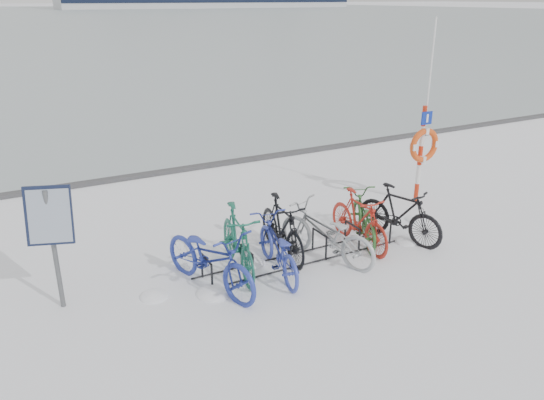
# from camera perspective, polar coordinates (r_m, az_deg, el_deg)

# --- Properties ---
(ground) EXTENTS (900.00, 900.00, 0.00)m
(ground) POSITION_cam_1_polar(r_m,az_deg,el_deg) (9.51, 3.24, -6.37)
(ground) COLOR white
(ground) RESTS_ON ground
(quay_edge) EXTENTS (400.00, 0.25, 0.10)m
(quay_edge) POSITION_cam_1_polar(r_m,az_deg,el_deg) (14.48, -8.88, 3.40)
(quay_edge) COLOR #3F3F42
(quay_edge) RESTS_ON ground
(bike_rack) EXTENTS (4.00, 0.48, 0.46)m
(bike_rack) POSITION_cam_1_polar(r_m,az_deg,el_deg) (9.43, 3.26, -5.39)
(bike_rack) COLOR black
(bike_rack) RESTS_ON ground
(info_board) EXTENTS (0.68, 0.43, 1.92)m
(info_board) POSITION_cam_1_polar(r_m,az_deg,el_deg) (8.13, -22.76, -2.27)
(info_board) COLOR #595B5E
(info_board) RESTS_ON ground
(lifebuoy_station) EXTENTS (0.77, 0.22, 3.99)m
(lifebuoy_station) POSITION_cam_1_polar(r_m,az_deg,el_deg) (12.09, 15.98, 5.68)
(lifebuoy_station) COLOR red
(lifebuoy_station) RESTS_ON ground
(bike_0) EXTENTS (1.35, 2.24, 1.11)m
(bike_0) POSITION_cam_1_polar(r_m,az_deg,el_deg) (8.44, -6.71, -5.98)
(bike_0) COLOR #253496
(bike_0) RESTS_ON ground
(bike_1) EXTENTS (0.84, 1.98, 1.15)m
(bike_1) POSITION_cam_1_polar(r_m,az_deg,el_deg) (8.90, -3.72, -4.24)
(bike_1) COLOR #195D49
(bike_1) RESTS_ON ground
(bike_2) EXTENTS (0.92, 1.92, 0.97)m
(bike_2) POSITION_cam_1_polar(r_m,az_deg,el_deg) (8.87, 0.56, -4.96)
(bike_2) COLOR #3240A8
(bike_2) RESTS_ON ground
(bike_3) EXTENTS (0.67, 1.86, 1.10)m
(bike_3) POSITION_cam_1_polar(r_m,az_deg,el_deg) (9.47, 1.10, -2.77)
(bike_3) COLOR black
(bike_3) RESTS_ON ground
(bike_4) EXTENTS (1.38, 2.12, 1.05)m
(bike_4) POSITION_cam_1_polar(r_m,az_deg,el_deg) (9.33, 5.83, -3.42)
(bike_4) COLOR #A6AAAE
(bike_4) RESTS_ON ground
(bike_5) EXTENTS (0.54, 1.79, 1.07)m
(bike_5) POSITION_cam_1_polar(r_m,az_deg,el_deg) (9.96, 9.35, -1.94)
(bike_5) COLOR #B5281C
(bike_5) RESTS_ON ground
(bike_6) EXTENTS (1.31, 1.89, 0.94)m
(bike_6) POSITION_cam_1_polar(r_m,az_deg,el_deg) (10.23, 9.82, -1.70)
(bike_6) COLOR #2D612A
(bike_6) RESTS_ON ground
(bike_7) EXTENTS (1.05, 1.89, 1.09)m
(bike_7) POSITION_cam_1_polar(r_m,az_deg,el_deg) (10.34, 13.58, -1.29)
(bike_7) COLOR black
(bike_7) RESTS_ON ground
(snow_drifts) EXTENTS (6.16, 1.48, 0.20)m
(snow_drifts) POSITION_cam_1_polar(r_m,az_deg,el_deg) (9.37, 1.65, -6.77)
(snow_drifts) COLOR white
(snow_drifts) RESTS_ON ground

